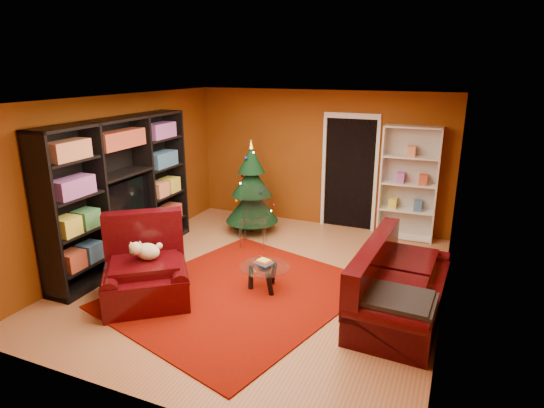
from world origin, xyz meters
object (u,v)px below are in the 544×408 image
at_px(acrylic_chair, 254,220).
at_px(dog, 148,252).
at_px(gift_box_teal, 243,219).
at_px(white_bookshelf, 409,184).
at_px(coffee_table, 265,278).
at_px(gift_box_red, 242,219).
at_px(sofa, 403,280).
at_px(rug, 239,293).
at_px(media_unit, 122,192).
at_px(christmas_tree, 252,188).
at_px(armchair, 145,269).

bearing_deg(acrylic_chair, dog, -118.41).
bearing_deg(gift_box_teal, dog, -87.69).
height_order(gift_box_teal, white_bookshelf, white_bookshelf).
distance_m(coffee_table, acrylic_chair, 1.68).
bearing_deg(gift_box_red, acrylic_chair, -52.23).
bearing_deg(acrylic_chair, gift_box_red, 111.51).
bearing_deg(sofa, acrylic_chair, 66.95).
bearing_deg(sofa, rug, 102.97).
height_order(media_unit, coffee_table, media_unit).
bearing_deg(white_bookshelf, acrylic_chair, -150.32).
height_order(christmas_tree, gift_box_teal, christmas_tree).
relative_size(rug, armchair, 2.72).
bearing_deg(dog, coffee_table, -6.06).
xyz_separation_m(media_unit, gift_box_teal, (1.01, 2.16, -0.97)).
distance_m(rug, acrylic_chair, 1.83).
bearing_deg(dog, sofa, -21.15).
bearing_deg(acrylic_chair, media_unit, -156.20).
bearing_deg(gift_box_red, dog, -86.43).
xyz_separation_m(dog, coffee_table, (1.32, 0.81, -0.49)).
height_order(sofa, acrylic_chair, acrylic_chair).
distance_m(gift_box_red, acrylic_chair, 1.16).
distance_m(gift_box_teal, white_bookshelf, 3.16).
xyz_separation_m(rug, christmas_tree, (-0.90, 2.33, 0.84)).
distance_m(rug, armchair, 1.30).
relative_size(gift_box_teal, dog, 0.84).
bearing_deg(armchair, media_unit, 102.06).
relative_size(gift_box_teal, white_bookshelf, 0.16).
xyz_separation_m(christmas_tree, gift_box_teal, (-0.27, 0.16, -0.69)).
bearing_deg(gift_box_red, media_unit, -112.78).
bearing_deg(gift_box_red, coffee_table, -56.64).
relative_size(rug, sofa, 1.49).
bearing_deg(gift_box_teal, rug, -64.97).
height_order(white_bookshelf, coffee_table, white_bookshelf).
bearing_deg(gift_box_red, armchair, -86.67).
height_order(armchair, sofa, sofa).
relative_size(media_unit, sofa, 1.39).
distance_m(white_bookshelf, acrylic_chair, 2.82).
distance_m(gift_box_red, white_bookshelf, 3.22).
xyz_separation_m(gift_box_red, dog, (0.19, -3.11, 0.55)).
relative_size(christmas_tree, white_bookshelf, 0.84).
height_order(media_unit, christmas_tree, media_unit).
height_order(gift_box_red, armchair, armchair).
height_order(rug, coffee_table, coffee_table).
height_order(rug, sofa, sofa).
bearing_deg(sofa, dog, 109.37).
xyz_separation_m(dog, sofa, (3.16, 0.93, -0.22)).
bearing_deg(rug, coffee_table, 41.86).
relative_size(gift_box_teal, gift_box_red, 1.36).
distance_m(gift_box_teal, sofa, 3.92).
distance_m(media_unit, coffee_table, 2.63).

